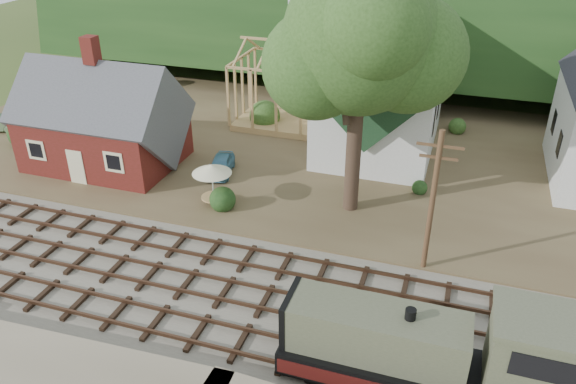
% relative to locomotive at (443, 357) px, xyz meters
% --- Properties ---
extents(ground, '(140.00, 140.00, 0.00)m').
position_rel_locomotive_xyz_m(ground, '(-8.44, 3.00, -2.07)').
color(ground, '#384C1E').
rests_on(ground, ground).
extents(railroad_bed, '(64.00, 11.00, 0.16)m').
position_rel_locomotive_xyz_m(railroad_bed, '(-8.44, 3.00, -1.99)').
color(railroad_bed, '#726B5B').
rests_on(railroad_bed, ground).
extents(village_flat, '(64.00, 26.00, 0.30)m').
position_rel_locomotive_xyz_m(village_flat, '(-8.44, 21.00, -1.92)').
color(village_flat, brown).
rests_on(village_flat, ground).
extents(hillside, '(70.00, 28.96, 12.74)m').
position_rel_locomotive_xyz_m(hillside, '(-8.44, 45.00, -2.07)').
color(hillside, '#1E3F19').
rests_on(hillside, ground).
extents(ridge, '(80.00, 20.00, 12.00)m').
position_rel_locomotive_xyz_m(ridge, '(-8.44, 61.00, -2.07)').
color(ridge, black).
rests_on(ridge, ground).
extents(depot, '(10.80, 7.41, 9.00)m').
position_rel_locomotive_xyz_m(depot, '(-24.44, 14.00, 1.15)').
color(depot, '#501B12').
rests_on(depot, village_flat).
extents(church, '(8.40, 15.17, 13.00)m').
position_rel_locomotive_xyz_m(church, '(-6.44, 22.68, 3.11)').
color(church, silver).
rests_on(church, village_flat).
extents(timber_frame, '(8.20, 6.20, 6.99)m').
position_rel_locomotive_xyz_m(timber_frame, '(-14.44, 25.00, 1.20)').
color(timber_frame, tan).
rests_on(timber_frame, village_flat).
extents(big_tree, '(10.90, 8.40, 14.70)m').
position_rel_locomotive_xyz_m(big_tree, '(-6.28, 13.08, 8.15)').
color(big_tree, '#38281E').
rests_on(big_tree, village_flat).
extents(telegraph_pole_near, '(2.20, 0.28, 8.00)m').
position_rel_locomotive_xyz_m(telegraph_pole_near, '(-1.44, 8.20, 2.18)').
color(telegraph_pole_near, '#4C331E').
rests_on(telegraph_pole_near, ground).
extents(locomotive, '(11.58, 2.89, 4.64)m').
position_rel_locomotive_xyz_m(locomotive, '(0.00, 0.00, 0.00)').
color(locomotive, black).
rests_on(locomotive, railroad_bed).
extents(car_blue, '(2.22, 3.88, 1.25)m').
position_rel_locomotive_xyz_m(car_blue, '(-15.98, 14.85, -1.14)').
color(car_blue, teal).
rests_on(car_blue, village_flat).
extents(patio_set, '(2.45, 2.45, 2.72)m').
position_rel_locomotive_xyz_m(patio_set, '(-14.66, 10.76, 0.55)').
color(patio_set, silver).
rests_on(patio_set, village_flat).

